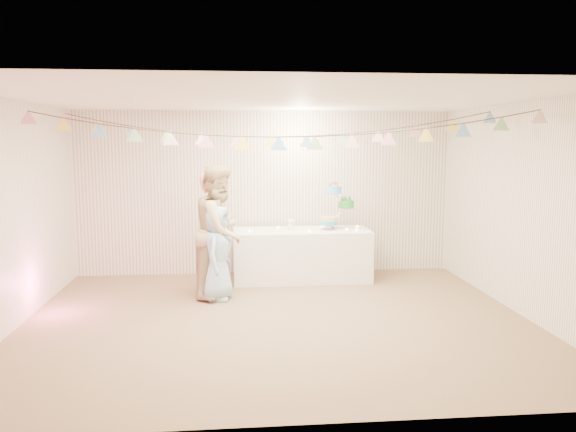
{
  "coord_description": "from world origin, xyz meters",
  "views": [
    {
      "loc": [
        -0.49,
        -6.46,
        2.13
      ],
      "look_at": [
        0.2,
        0.8,
        1.15
      ],
      "focal_mm": 35.0,
      "sensor_mm": 36.0,
      "label": 1
    }
  ],
  "objects": [
    {
      "name": "table",
      "position": [
        0.52,
        1.97,
        0.39
      ],
      "size": [
        2.07,
        0.83,
        0.78
      ],
      "primitive_type": "cube",
      "color": "white",
      "rests_on": "floor"
    },
    {
      "name": "posy",
      "position": [
        0.36,
        2.02,
        0.83
      ],
      "size": [
        0.14,
        0.14,
        0.16
      ],
      "primitive_type": null,
      "color": "white",
      "rests_on": "table"
    },
    {
      "name": "tealight_5",
      "position": [
        1.42,
        2.12,
        0.79
      ],
      "size": [
        0.04,
        0.04,
        0.03
      ],
      "primitive_type": "cylinder",
      "color": "#FFD88C",
      "rests_on": "table"
    },
    {
      "name": "front_wall",
      "position": [
        0.0,
        -2.5,
        1.3
      ],
      "size": [
        6.0,
        6.0,
        0.0
      ],
      "primitive_type": "plane",
      "color": "white",
      "rests_on": "ground"
    },
    {
      "name": "cake_bottom",
      "position": [
        0.92,
        1.96,
        0.84
      ],
      "size": [
        0.31,
        0.31,
        0.15
      ],
      "primitive_type": null,
      "color": "#2AA0C5",
      "rests_on": "cake_stand"
    },
    {
      "name": "cake_middle",
      "position": [
        1.25,
        2.11,
        1.11
      ],
      "size": [
        0.27,
        0.27,
        0.22
      ],
      "primitive_type": null,
      "color": "#1E8B28",
      "rests_on": "cake_stand"
    },
    {
      "name": "cake_top_tier",
      "position": [
        1.01,
        1.99,
        1.38
      ],
      "size": [
        0.25,
        0.25,
        0.19
      ],
      "primitive_type": null,
      "color": "#4FAFFB",
      "rests_on": "cake_stand"
    },
    {
      "name": "bunting_back",
      "position": [
        0.0,
        1.1,
        2.35
      ],
      "size": [
        5.6,
        1.1,
        0.4
      ],
      "primitive_type": null,
      "color": "pink",
      "rests_on": "ceiling"
    },
    {
      "name": "platter",
      "position": [
        -0.09,
        1.92,
        0.76
      ],
      "size": [
        0.37,
        0.37,
        0.02
      ],
      "primitive_type": "cylinder",
      "color": "white",
      "rests_on": "table"
    },
    {
      "name": "tealight_1",
      "position": [
        0.17,
        2.15,
        0.79
      ],
      "size": [
        0.04,
        0.04,
        0.03
      ],
      "primitive_type": "cylinder",
      "color": "#FFD88C",
      "rests_on": "table"
    },
    {
      "name": "ceiling",
      "position": [
        0.0,
        0.0,
        2.6
      ],
      "size": [
        6.0,
        6.0,
        0.0
      ],
      "primitive_type": "plane",
      "color": "white",
      "rests_on": "ground"
    },
    {
      "name": "tealight_3",
      "position": [
        0.87,
        2.19,
        0.79
      ],
      "size": [
        0.04,
        0.04,
        0.03
      ],
      "primitive_type": "cylinder",
      "color": "#FFD88C",
      "rests_on": "table"
    },
    {
      "name": "tealight_2",
      "position": [
        0.62,
        1.75,
        0.79
      ],
      "size": [
        0.04,
        0.04,
        0.03
      ],
      "primitive_type": "cylinder",
      "color": "#FFD88C",
      "rests_on": "table"
    },
    {
      "name": "floor",
      "position": [
        0.0,
        0.0,
        0.0
      ],
      "size": [
        6.0,
        6.0,
        0.0
      ],
      "primitive_type": "plane",
      "color": "brown",
      "rests_on": "ground"
    },
    {
      "name": "person_child",
      "position": [
        -0.73,
        0.98,
        0.64
      ],
      "size": [
        0.55,
        0.7,
        1.27
      ],
      "primitive_type": "imported",
      "rotation": [
        0.0,
        0.0,
        1.32
      ],
      "color": "#8FB0CA",
      "rests_on": "floor"
    },
    {
      "name": "tealight_0",
      "position": [
        -0.28,
        1.82,
        0.79
      ],
      "size": [
        0.04,
        0.04,
        0.03
      ],
      "primitive_type": "cylinder",
      "color": "#FFD88C",
      "rests_on": "table"
    },
    {
      "name": "back_wall",
      "position": [
        0.0,
        2.5,
        1.3
      ],
      "size": [
        6.0,
        6.0,
        0.0
      ],
      "primitive_type": "plane",
      "color": "white",
      "rests_on": "ground"
    },
    {
      "name": "tealight_6",
      "position": [
        1.2,
        1.86,
        0.79
      ],
      "size": [
        0.04,
        0.04,
        0.03
      ],
      "primitive_type": "cylinder",
      "color": "#FFD88C",
      "rests_on": "table"
    },
    {
      "name": "person_adult_b",
      "position": [
        -0.7,
        1.15,
        0.91
      ],
      "size": [
        0.96,
        1.07,
        1.82
      ],
      "primitive_type": "imported",
      "rotation": [
        0.0,
        0.0,
        1.2
      ],
      "color": "tan",
      "rests_on": "floor"
    },
    {
      "name": "left_wall",
      "position": [
        -3.0,
        0.0,
        1.3
      ],
      "size": [
        5.0,
        5.0,
        0.0
      ],
      "primitive_type": "plane",
      "color": "white",
      "rests_on": "ground"
    },
    {
      "name": "cake_stand",
      "position": [
        1.07,
        2.02,
        1.09
      ],
      "size": [
        0.61,
        0.36,
        0.68
      ],
      "primitive_type": null,
      "color": "silver",
      "rests_on": "table"
    },
    {
      "name": "tealight_4",
      "position": [
        1.34,
        1.79,
        0.79
      ],
      "size": [
        0.04,
        0.04,
        0.03
      ],
      "primitive_type": "cylinder",
      "color": "#FFD88C",
      "rests_on": "table"
    },
    {
      "name": "person_adult_a",
      "position": [
        -0.78,
        1.34,
        0.86
      ],
      "size": [
        0.66,
        0.75,
        1.72
      ],
      "primitive_type": "imported",
      "rotation": [
        0.0,
        0.0,
        1.07
      ],
      "color": "#FA8F82",
      "rests_on": "floor"
    },
    {
      "name": "right_wall",
      "position": [
        3.0,
        0.0,
        1.3
      ],
      "size": [
        5.0,
        5.0,
        0.0
      ],
      "primitive_type": "plane",
      "color": "white",
      "rests_on": "ground"
    },
    {
      "name": "bunting_front",
      "position": [
        0.0,
        -0.2,
        2.32
      ],
      "size": [
        5.6,
        0.9,
        0.36
      ],
      "primitive_type": null,
      "color": "#72A5E5",
      "rests_on": "ceiling"
    }
  ]
}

